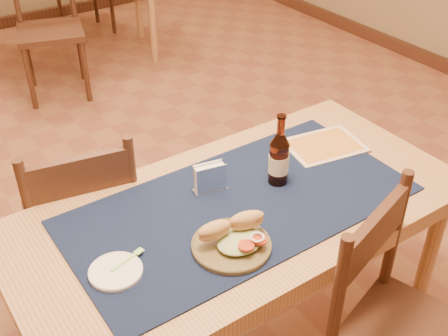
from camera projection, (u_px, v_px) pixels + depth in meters
main_table at (240, 224)px, 1.99m from camera, size 1.60×0.80×0.75m
placemat at (240, 205)px, 1.94m from camera, size 1.20×0.60×0.01m
baseboard at (147, 232)px, 2.88m from camera, size 6.00×7.00×0.10m
chair_main_far at (84, 223)px, 2.26m from camera, size 0.51×0.51×0.94m
chair_back_near at (49, 26)px, 4.02m from camera, size 0.56×0.56×0.98m
sandwich_plate at (233, 240)px, 1.75m from camera, size 0.26×0.25×0.10m
side_plate at (116, 271)px, 1.66m from camera, size 0.16×0.16×0.01m
fork at (130, 258)px, 1.70m from camera, size 0.13×0.05×0.00m
beer_bottle at (279, 158)px, 1.99m from camera, size 0.07×0.07×0.27m
napkin_holder at (210, 178)px, 1.98m from camera, size 0.13×0.07×0.11m
menu_card at (324, 145)px, 2.24m from camera, size 0.33×0.27×0.01m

